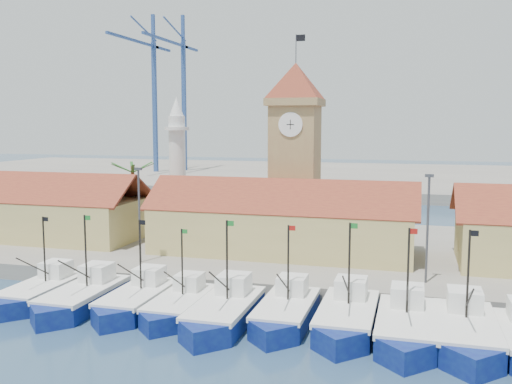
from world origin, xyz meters
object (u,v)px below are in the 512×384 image
(boat_0, at_px, (39,294))
(minaret, at_px, (177,164))
(boat_5, at_px, (285,314))
(clock_tower, at_px, (295,148))

(boat_0, distance_m, minaret, 26.78)
(boat_5, relative_size, minaret, 0.62)
(boat_0, xyz_separation_m, boat_5, (20.54, 0.37, 0.02))
(clock_tower, relative_size, minaret, 1.39)
(boat_0, bearing_deg, clock_tower, 54.62)
(clock_tower, distance_m, minaret, 15.30)
(boat_0, relative_size, boat_5, 0.97)
(boat_0, height_order, minaret, minaret)
(boat_0, xyz_separation_m, minaret, (1.47, 25.19, 8.96))
(minaret, bearing_deg, clock_tower, -7.61)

